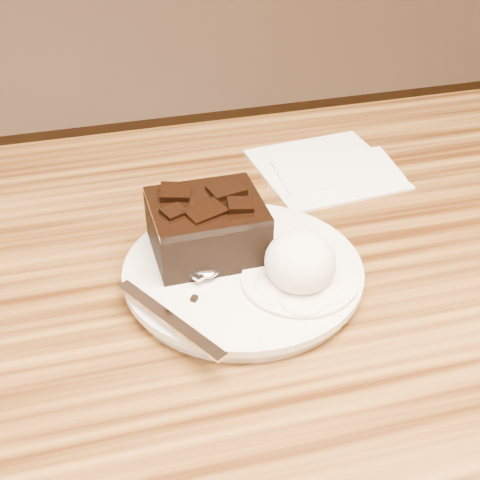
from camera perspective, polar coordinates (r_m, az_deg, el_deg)
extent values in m
cylinder|color=silver|center=(0.63, 0.24, -2.85)|extent=(0.21, 0.21, 0.02)
cube|color=black|center=(0.63, -2.67, 0.81)|extent=(0.10, 0.09, 0.05)
ellipsoid|color=white|center=(0.59, 4.89, -1.78)|extent=(0.06, 0.06, 0.05)
cylinder|color=white|center=(0.61, 4.80, -3.27)|extent=(0.10, 0.10, 0.00)
cube|color=white|center=(0.80, 6.93, 5.80)|extent=(0.16, 0.16, 0.01)
cube|color=black|center=(0.59, -3.72, -4.74)|extent=(0.01, 0.01, 0.00)
cube|color=black|center=(0.63, 3.59, -1.45)|extent=(0.01, 0.01, 0.00)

